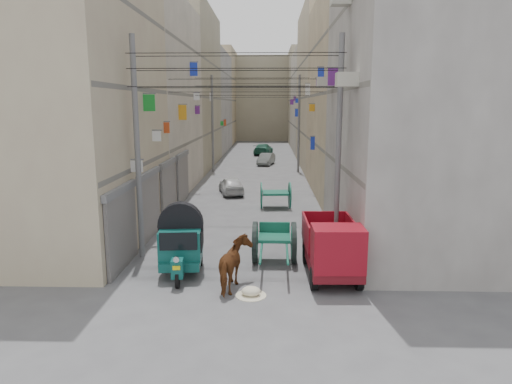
{
  "coord_description": "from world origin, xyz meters",
  "views": [
    {
      "loc": [
        1.14,
        -10.24,
        5.6
      ],
      "look_at": [
        0.66,
        6.5,
        2.39
      ],
      "focal_mm": 32.0,
      "sensor_mm": 36.0,
      "label": 1
    }
  ],
  "objects_px": {
    "second_cart": "(276,194)",
    "horse": "(235,265)",
    "distant_car_green": "(263,149)",
    "feed_sack": "(251,291)",
    "distant_car_white": "(231,185)",
    "auto_rickshaw": "(181,242)",
    "mini_truck": "(333,252)",
    "distant_car_grey": "(266,159)",
    "tonga_cart": "(274,242)"
  },
  "relations": [
    {
      "from": "auto_rickshaw",
      "to": "second_cart",
      "type": "relative_size",
      "value": 1.57
    },
    {
      "from": "second_cart",
      "to": "distant_car_green",
      "type": "xyz_separation_m",
      "value": [
        -1.04,
        27.53,
        -0.15
      ]
    },
    {
      "from": "mini_truck",
      "to": "second_cart",
      "type": "relative_size",
      "value": 2.11
    },
    {
      "from": "auto_rickshaw",
      "to": "feed_sack",
      "type": "height_order",
      "value": "auto_rickshaw"
    },
    {
      "from": "horse",
      "to": "distant_car_grey",
      "type": "relative_size",
      "value": 0.56
    },
    {
      "from": "mini_truck",
      "to": "second_cart",
      "type": "bearing_deg",
      "value": 97.98
    },
    {
      "from": "second_cart",
      "to": "feed_sack",
      "type": "bearing_deg",
      "value": -96.96
    },
    {
      "from": "distant_car_green",
      "to": "feed_sack",
      "type": "bearing_deg",
      "value": 99.44
    },
    {
      "from": "tonga_cart",
      "to": "horse",
      "type": "height_order",
      "value": "horse"
    },
    {
      "from": "second_cart",
      "to": "distant_car_green",
      "type": "bearing_deg",
      "value": 89.47
    },
    {
      "from": "auto_rickshaw",
      "to": "second_cart",
      "type": "bearing_deg",
      "value": 66.82
    },
    {
      "from": "second_cart",
      "to": "horse",
      "type": "relative_size",
      "value": 0.92
    },
    {
      "from": "tonga_cart",
      "to": "horse",
      "type": "relative_size",
      "value": 1.79
    },
    {
      "from": "distant_car_white",
      "to": "distant_car_green",
      "type": "bearing_deg",
      "value": -107.19
    },
    {
      "from": "mini_truck",
      "to": "distant_car_grey",
      "type": "distance_m",
      "value": 28.97
    },
    {
      "from": "distant_car_grey",
      "to": "distant_car_green",
      "type": "bearing_deg",
      "value": 104.31
    },
    {
      "from": "auto_rickshaw",
      "to": "second_cart",
      "type": "height_order",
      "value": "auto_rickshaw"
    },
    {
      "from": "mini_truck",
      "to": "distant_car_white",
      "type": "xyz_separation_m",
      "value": [
        -4.47,
        14.44,
        -0.4
      ]
    },
    {
      "from": "mini_truck",
      "to": "distant_car_white",
      "type": "relative_size",
      "value": 1.09
    },
    {
      "from": "feed_sack",
      "to": "distant_car_green",
      "type": "bearing_deg",
      "value": 90.24
    },
    {
      "from": "second_cart",
      "to": "distant_car_white",
      "type": "height_order",
      "value": "second_cart"
    },
    {
      "from": "auto_rickshaw",
      "to": "distant_car_green",
      "type": "relative_size",
      "value": 0.63
    },
    {
      "from": "distant_car_white",
      "to": "distant_car_grey",
      "type": "xyz_separation_m",
      "value": [
        2.13,
        14.43,
        -0.02
      ]
    },
    {
      "from": "distant_car_white",
      "to": "distant_car_grey",
      "type": "bearing_deg",
      "value": -111.39
    },
    {
      "from": "auto_rickshaw",
      "to": "second_cart",
      "type": "xyz_separation_m",
      "value": [
        3.29,
        9.92,
        -0.31
      ]
    },
    {
      "from": "distant_car_white",
      "to": "auto_rickshaw",
      "type": "bearing_deg",
      "value": 74.85
    },
    {
      "from": "feed_sack",
      "to": "distant_car_grey",
      "type": "distance_m",
      "value": 30.18
    },
    {
      "from": "second_cart",
      "to": "distant_car_white",
      "type": "xyz_separation_m",
      "value": [
        -2.77,
        3.96,
        -0.21
      ]
    },
    {
      "from": "auto_rickshaw",
      "to": "second_cart",
      "type": "distance_m",
      "value": 10.45
    },
    {
      "from": "horse",
      "to": "distant_car_white",
      "type": "height_order",
      "value": "horse"
    },
    {
      "from": "distant_car_white",
      "to": "distant_car_green",
      "type": "distance_m",
      "value": 23.63
    },
    {
      "from": "feed_sack",
      "to": "mini_truck",
      "type": "bearing_deg",
      "value": 26.69
    },
    {
      "from": "second_cart",
      "to": "distant_car_grey",
      "type": "distance_m",
      "value": 18.41
    },
    {
      "from": "horse",
      "to": "distant_car_green",
      "type": "relative_size",
      "value": 0.44
    },
    {
      "from": "second_cart",
      "to": "auto_rickshaw",
      "type": "bearing_deg",
      "value": -111.05
    },
    {
      "from": "second_cart",
      "to": "distant_car_green",
      "type": "height_order",
      "value": "second_cart"
    },
    {
      "from": "tonga_cart",
      "to": "second_cart",
      "type": "xyz_separation_m",
      "value": [
        0.16,
        8.83,
        -0.01
      ]
    },
    {
      "from": "distant_car_grey",
      "to": "tonga_cart",
      "type": "bearing_deg",
      "value": -77.18
    },
    {
      "from": "tonga_cart",
      "to": "second_cart",
      "type": "distance_m",
      "value": 8.83
    },
    {
      "from": "tonga_cart",
      "to": "mini_truck",
      "type": "xyz_separation_m",
      "value": [
        1.86,
        -1.65,
        0.18
      ]
    },
    {
      "from": "mini_truck",
      "to": "distant_car_grey",
      "type": "relative_size",
      "value": 1.09
    },
    {
      "from": "auto_rickshaw",
      "to": "distant_car_white",
      "type": "bearing_deg",
      "value": 83.02
    },
    {
      "from": "distant_car_white",
      "to": "horse",
      "type": "bearing_deg",
      "value": 82.19
    },
    {
      "from": "auto_rickshaw",
      "to": "horse",
      "type": "relative_size",
      "value": 1.44
    },
    {
      "from": "tonga_cart",
      "to": "second_cart",
      "type": "bearing_deg",
      "value": 89.87
    },
    {
      "from": "mini_truck",
      "to": "feed_sack",
      "type": "height_order",
      "value": "mini_truck"
    },
    {
      "from": "second_cart",
      "to": "horse",
      "type": "height_order",
      "value": "horse"
    },
    {
      "from": "auto_rickshaw",
      "to": "tonga_cart",
      "type": "relative_size",
      "value": 0.8
    },
    {
      "from": "horse",
      "to": "distant_car_grey",
      "type": "bearing_deg",
      "value": -84.81
    },
    {
      "from": "second_cart",
      "to": "feed_sack",
      "type": "relative_size",
      "value": 2.99
    }
  ]
}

